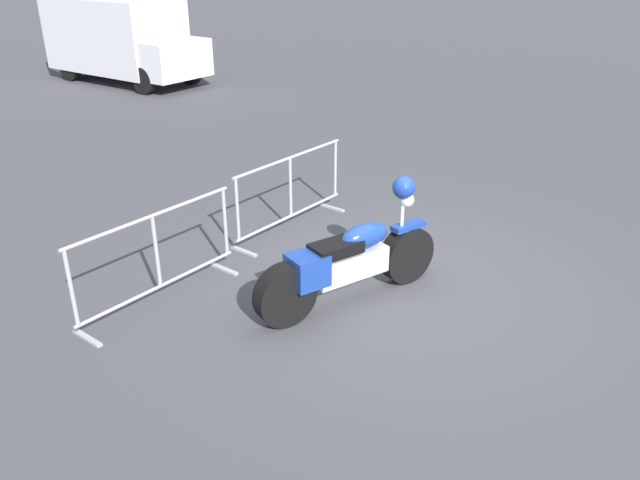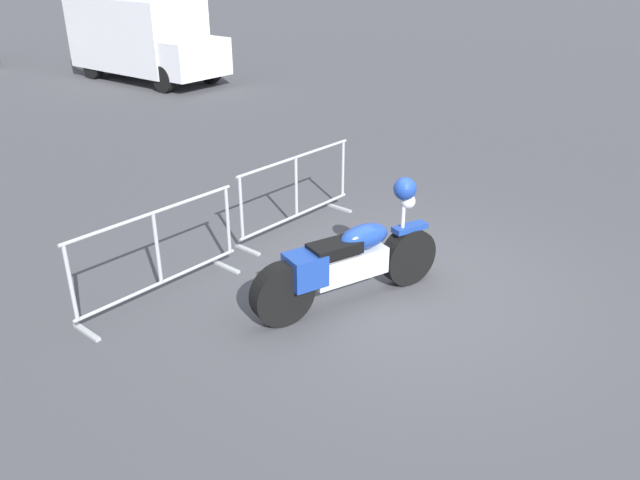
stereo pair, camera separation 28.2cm
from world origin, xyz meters
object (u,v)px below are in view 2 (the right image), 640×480
at_px(motorcycle, 349,261).
at_px(delivery_van, 142,37).
at_px(crowd_barrier_near, 158,255).
at_px(crowd_barrier_far, 296,192).

bearing_deg(motorcycle, delivery_van, 81.32).
relative_size(crowd_barrier_near, crowd_barrier_far, 1.00).
xyz_separation_m(crowd_barrier_near, delivery_van, (8.21, 10.45, 0.69)).
bearing_deg(crowd_barrier_far, motorcycle, -125.11).
bearing_deg(crowd_barrier_near, crowd_barrier_far, 0.00).
xyz_separation_m(motorcycle, delivery_van, (7.00, 12.18, 0.73)).
height_order(crowd_barrier_near, crowd_barrier_far, same).
height_order(motorcycle, delivery_van, delivery_van).
height_order(motorcycle, crowd_barrier_far, motorcycle).
bearing_deg(crowd_barrier_far, crowd_barrier_near, 180.00).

